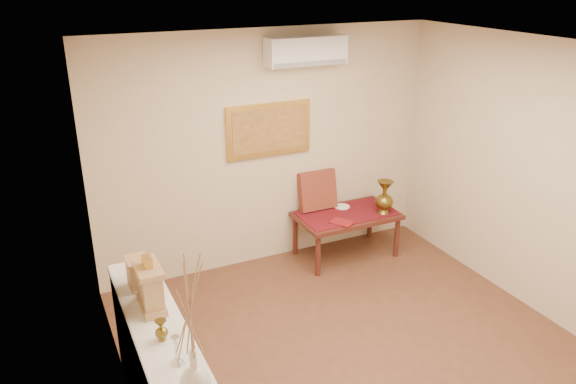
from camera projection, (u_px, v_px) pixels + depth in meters
floor at (372, 365)px, 4.97m from camera, size 4.50×4.50×0.00m
ceiling at (393, 56)px, 3.96m from camera, size 4.50×4.50×0.00m
wall_back at (268, 150)px, 6.35m from camera, size 4.00×0.02×2.70m
wall_left at (126, 285)px, 3.67m from camera, size 0.02×4.50×2.70m
wall_right at (559, 188)px, 5.27m from camera, size 0.02×4.50×2.70m
white_vase at (191, 336)px, 3.00m from camera, size 0.18×0.18×0.93m
candlestick at (176, 350)px, 3.47m from camera, size 0.09×0.09×0.20m
brass_urn_small at (161, 327)px, 3.69m from camera, size 0.09×0.09×0.20m
table_cloth at (347, 213)px, 6.68m from camera, size 1.14×0.59×0.01m
brass_urn_tall at (385, 194)px, 6.60m from camera, size 0.22×0.22×0.49m
plate at (342, 207)px, 6.84m from camera, size 0.19×0.19×0.01m
menu at (342, 222)px, 6.42m from camera, size 0.29×0.31×0.01m
cushion at (317, 190)px, 6.73m from camera, size 0.47×0.20×0.48m
display_ledge at (163, 382)px, 4.06m from camera, size 0.37×2.02×0.98m
mantel_clock at (150, 286)px, 4.02m from camera, size 0.17×0.36×0.41m
wooden_chest at (138, 273)px, 4.30m from camera, size 0.16×0.21×0.24m
low_table at (347, 219)px, 6.70m from camera, size 1.20×0.70×0.55m
painting at (269, 130)px, 6.23m from camera, size 1.00×0.06×0.60m
ac_unit at (306, 51)px, 5.99m from camera, size 0.90×0.25×0.30m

